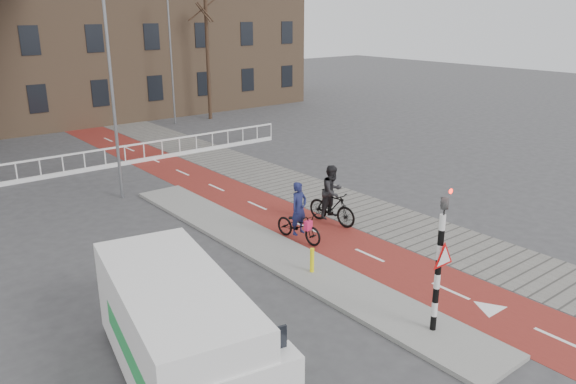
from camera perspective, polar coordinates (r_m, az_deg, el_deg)
ground at (r=15.58m, az=9.88°, el=-10.19°), size 120.00×120.00×0.00m
bike_lane at (r=23.54m, az=-6.01°, el=-0.13°), size 2.50×60.00×0.01m
sidewalk at (r=25.09m, az=-0.64°, el=1.12°), size 3.00×60.00×0.01m
curb_island at (r=17.74m, az=-1.36°, el=-6.05°), size 1.80×16.00×0.12m
traffic_signal at (r=13.17m, az=15.19°, el=-6.39°), size 0.80×0.80×3.68m
bollard at (r=16.16m, az=2.46°, el=-6.93°), size 0.12×0.12×0.72m
cyclist_near at (r=18.45m, az=1.11°, el=-2.99°), size 0.90×1.99×2.00m
cyclist_far at (r=19.88m, az=4.50°, el=-0.81°), size 1.03×2.09×2.15m
van at (r=11.87m, az=-11.35°, el=-13.36°), size 3.02×5.52×2.25m
railing at (r=27.37m, az=-25.81°, el=1.39°), size 28.00×0.10×0.99m
tree_right at (r=39.67m, az=-8.14°, el=13.23°), size 0.25×0.25×8.23m
streetlight_near at (r=22.94m, az=-17.39°, el=9.24°), size 0.12×0.12×8.23m
streetlight_right at (r=38.19m, az=-11.79°, el=13.18°), size 0.12×0.12×8.65m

